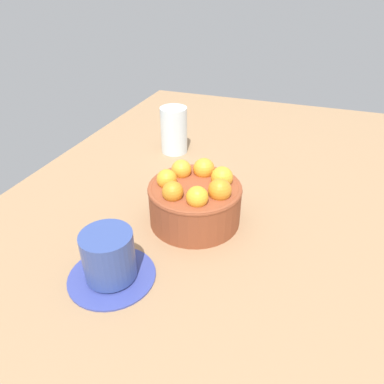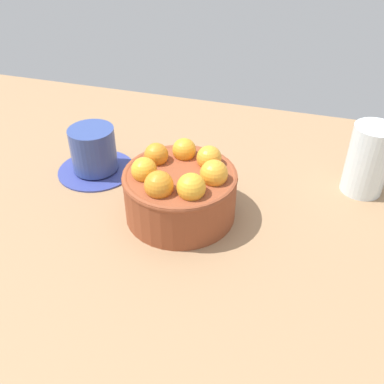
{
  "view_description": "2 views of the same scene",
  "coord_description": "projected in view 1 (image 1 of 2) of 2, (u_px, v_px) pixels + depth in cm",
  "views": [
    {
      "loc": [
        -49.65,
        -17.14,
        39.06
      ],
      "look_at": [
        1.02,
        0.9,
        5.34
      ],
      "focal_mm": 33.04,
      "sensor_mm": 36.0,
      "label": 1
    },
    {
      "loc": [
        16.59,
        -48.28,
        41.47
      ],
      "look_at": [
        1.73,
        0.29,
        4.25
      ],
      "focal_mm": 40.5,
      "sensor_mm": 36.0,
      "label": 2
    }
  ],
  "objects": [
    {
      "name": "water_glass",
      "position": [
        174.0,
        130.0,
        0.87
      ],
      "size": [
        6.57,
        6.57,
        11.41
      ],
      "primitive_type": "cylinder",
      "color": "silver",
      "rests_on": "ground_plane"
    },
    {
      "name": "coffee_cup",
      "position": [
        109.0,
        259.0,
        0.51
      ],
      "size": [
        13.13,
        13.13,
        8.08
      ],
      "color": "#36418F",
      "rests_on": "ground_plane"
    },
    {
      "name": "terracotta_bowl",
      "position": [
        195.0,
        199.0,
        0.63
      ],
      "size": [
        16.6,
        16.6,
        10.27
      ],
      "color": "brown",
      "rests_on": "ground_plane"
    },
    {
      "name": "ground_plane",
      "position": [
        195.0,
        229.0,
        0.66
      ],
      "size": [
        149.65,
        81.03,
        4.22
      ],
      "primitive_type": "cube",
      "color": "#997551"
    }
  ]
}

